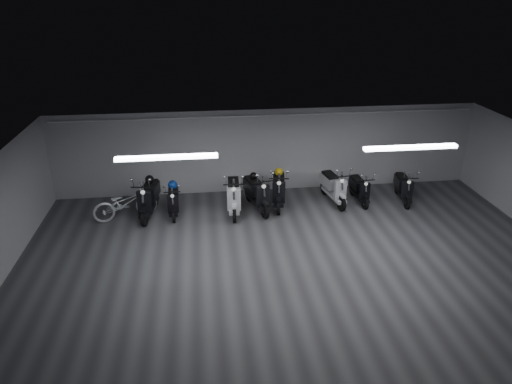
{
  "coord_description": "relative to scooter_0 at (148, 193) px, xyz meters",
  "views": [
    {
      "loc": [
        -2.15,
        -9.49,
        6.48
      ],
      "look_at": [
        -0.7,
        2.5,
        1.05
      ],
      "focal_mm": 32.7,
      "sensor_mm": 36.0,
      "label": 1
    }
  ],
  "objects": [
    {
      "name": "helmet_2",
      "position": [
        3.2,
        0.29,
        0.28
      ],
      "size": [
        0.23,
        0.23,
        0.23
      ],
      "primitive_type": "sphere",
      "color": "black",
      "rests_on": "scooter_3"
    },
    {
      "name": "back_wall",
      "position": [
        3.83,
        1.51,
        0.65
      ],
      "size": [
        14.0,
        0.01,
        2.8
      ],
      "primitive_type": "cube",
      "color": "#ADADB0",
      "rests_on": "ground"
    },
    {
      "name": "scooter_3",
      "position": [
        3.27,
        0.02,
        -0.02
      ],
      "size": [
        1.13,
        2.08,
        1.47
      ],
      "primitive_type": null,
      "rotation": [
        0.0,
        0.0,
        0.25
      ],
      "color": "black",
      "rests_on": "floor"
    },
    {
      "name": "scooter_1",
      "position": [
        0.72,
        -0.02,
        -0.15
      ],
      "size": [
        0.57,
        1.63,
        1.2
      ],
      "primitive_type": null,
      "rotation": [
        0.0,
        0.0,
        0.02
      ],
      "color": "black",
      "rests_on": "floor"
    },
    {
      "name": "scooter_2",
      "position": [
        2.55,
        -0.09,
        -0.01
      ],
      "size": [
        0.78,
        2.03,
        1.49
      ],
      "primitive_type": null,
      "rotation": [
        0.0,
        0.0,
        -0.06
      ],
      "color": "silver",
      "rests_on": "floor"
    },
    {
      "name": "helmet_0",
      "position": [
        0.72,
        0.21,
        0.13
      ],
      "size": [
        0.28,
        0.28,
        0.28
      ],
      "primitive_type": "sphere",
      "color": "navy",
      "rests_on": "scooter_1"
    },
    {
      "name": "ceiling",
      "position": [
        3.83,
        -3.49,
        2.05
      ],
      "size": [
        14.0,
        10.0,
        0.01
      ],
      "primitive_type": "cube",
      "color": "gray",
      "rests_on": "ground"
    },
    {
      "name": "scooter_7",
      "position": [
        6.61,
        0.17,
        -0.15
      ],
      "size": [
        0.62,
        1.64,
        1.2
      ],
      "primitive_type": null,
      "rotation": [
        0.0,
        0.0,
        0.05
      ],
      "color": "black",
      "rests_on": "floor"
    },
    {
      "name": "scooter_8",
      "position": [
        8.03,
        0.06,
        -0.12
      ],
      "size": [
        0.81,
        1.77,
        1.27
      ],
      "primitive_type": null,
      "rotation": [
        0.0,
        0.0,
        -0.15
      ],
      "color": "black",
      "rests_on": "floor"
    },
    {
      "name": "helmet_1",
      "position": [
        0.04,
        0.28,
        0.31
      ],
      "size": [
        0.27,
        0.27,
        0.27
      ],
      "primitive_type": "sphere",
      "color": "black",
      "rests_on": "scooter_0"
    },
    {
      "name": "fluor_strip_left",
      "position": [
        0.83,
        -2.49,
        1.99
      ],
      "size": [
        2.4,
        0.18,
        0.08
      ],
      "primitive_type": "cube",
      "color": "white",
      "rests_on": "ceiling"
    },
    {
      "name": "scooter_0",
      "position": [
        0.0,
        0.0,
        0.0
      ],
      "size": [
        0.95,
        2.09,
        1.5
      ],
      "primitive_type": null,
      "rotation": [
        0.0,
        0.0,
        -0.14
      ],
      "color": "black",
      "rests_on": "floor"
    },
    {
      "name": "helmet_3",
      "position": [
        4.04,
        0.52,
        0.27
      ],
      "size": [
        0.26,
        0.26,
        0.26
      ],
      "primitive_type": "sphere",
      "color": "yellow",
      "rests_on": "scooter_5"
    },
    {
      "name": "scooter_6",
      "position": [
        5.77,
        0.24,
        -0.05
      ],
      "size": [
        0.93,
        1.97,
        1.41
      ],
      "primitive_type": null,
      "rotation": [
        0.0,
        0.0,
        0.16
      ],
      "color": "#B9BABE",
      "rests_on": "floor"
    },
    {
      "name": "fluor_strip_right",
      "position": [
        6.83,
        -2.49,
        1.99
      ],
      "size": [
        2.4,
        0.18,
        0.08
      ],
      "primitive_type": "cube",
      "color": "white",
      "rests_on": "ceiling"
    },
    {
      "name": "floor",
      "position": [
        3.83,
        -3.49,
        -0.76
      ],
      "size": [
        14.0,
        10.0,
        0.01
      ],
      "primitive_type": "cube",
      "color": "#3D3D40",
      "rests_on": "ground"
    },
    {
      "name": "conduit",
      "position": [
        3.83,
        1.43,
        1.87
      ],
      "size": [
        13.6,
        0.05,
        0.05
      ],
      "primitive_type": "cylinder",
      "rotation": [
        0.0,
        1.57,
        0.0
      ],
      "color": "white",
      "rests_on": "back_wall"
    },
    {
      "name": "bicycle",
      "position": [
        -0.7,
        -0.1,
        -0.14
      ],
      "size": [
        1.99,
        1.22,
        1.21
      ],
      "primitive_type": "imported",
      "rotation": [
        0.0,
        0.0,
        1.89
      ],
      "color": "white",
      "rests_on": "floor"
    },
    {
      "name": "scooter_5",
      "position": [
        3.99,
        0.25,
        -0.03
      ],
      "size": [
        0.95,
        2.02,
        1.45
      ],
      "primitive_type": null,
      "rotation": [
        0.0,
        0.0,
        -0.16
      ],
      "color": "black",
      "rests_on": "floor"
    }
  ]
}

